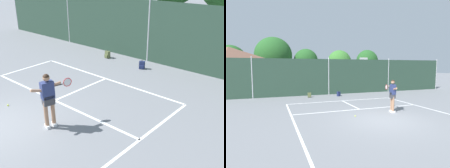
# 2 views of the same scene
# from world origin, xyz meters

# --- Properties ---
(ground_plane) EXTENTS (120.00, 120.00, 0.00)m
(ground_plane) POSITION_xyz_m (0.00, 0.00, 0.00)
(ground_plane) COLOR slate
(court_markings) EXTENTS (8.30, 11.10, 0.01)m
(court_markings) POSITION_xyz_m (0.00, 0.65, 0.00)
(court_markings) COLOR white
(court_markings) RESTS_ON ground
(chainlink_fence) EXTENTS (26.09, 0.09, 3.44)m
(chainlink_fence) POSITION_xyz_m (0.00, 9.00, 1.65)
(chainlink_fence) COLOR #284233
(chainlink_fence) RESTS_ON ground
(basketball_hoop) EXTENTS (0.90, 0.67, 3.55)m
(basketball_hoop) POSITION_xyz_m (4.22, 10.24, 2.31)
(basketball_hoop) COLOR #9E9EA3
(basketball_hoop) RESTS_ON ground
(clubhouse_building) EXTENTS (7.51, 5.90, 4.54)m
(clubhouse_building) POSITION_xyz_m (-8.89, 13.44, 2.35)
(clubhouse_building) COLOR silver
(clubhouse_building) RESTS_ON ground
(treeline_backdrop) EXTENTS (23.46, 4.49, 6.61)m
(treeline_backdrop) POSITION_xyz_m (-1.42, 19.79, 3.66)
(treeline_backdrop) COLOR brown
(treeline_backdrop) RESTS_ON ground
(tennis_player) EXTENTS (0.34, 1.43, 1.85)m
(tennis_player) POSITION_xyz_m (1.42, 1.20, 1.11)
(tennis_player) COLOR silver
(tennis_player) RESTS_ON ground
(tennis_ball) EXTENTS (0.07, 0.07, 0.07)m
(tennis_ball) POSITION_xyz_m (-0.98, 1.03, 0.03)
(tennis_ball) COLOR #CCE033
(tennis_ball) RESTS_ON ground
(backpack_olive) EXTENTS (0.30, 0.27, 0.46)m
(backpack_olive) POSITION_xyz_m (-2.04, 7.94, 0.19)
(backpack_olive) COLOR #566038
(backpack_olive) RESTS_ON ground
(backpack_navy) EXTENTS (0.33, 0.32, 0.46)m
(backpack_navy) POSITION_xyz_m (0.52, 7.73, 0.19)
(backpack_navy) COLOR navy
(backpack_navy) RESTS_ON ground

